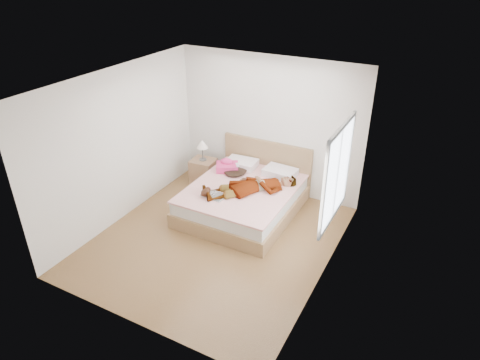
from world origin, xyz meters
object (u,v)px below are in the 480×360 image
at_px(woman, 252,184).
at_px(coffee_mug, 238,188).
at_px(bed, 245,197).
at_px(towel, 227,166).
at_px(magazine, 214,195).
at_px(nightstand, 203,170).
at_px(phone, 237,165).
at_px(plush_toy, 206,192).

bearing_deg(woman, coffee_mug, -98.92).
height_order(bed, towel, bed).
distance_m(magazine, coffee_mug, 0.45).
relative_size(woman, coffee_mug, 12.38).
height_order(woman, bed, bed).
xyz_separation_m(woman, nightstand, (-1.34, 0.53, -0.30)).
distance_m(bed, nightstand, 1.24).
xyz_separation_m(phone, nightstand, (-0.84, 0.13, -0.37)).
bearing_deg(woman, bed, -160.37).
height_order(woman, magazine, woman).
bearing_deg(phone, nightstand, 125.88).
xyz_separation_m(woman, bed, (-0.18, 0.09, -0.35)).
distance_m(phone, coffee_mug, 0.64).
bearing_deg(nightstand, phone, -9.01).
height_order(towel, plush_toy, towel).
xyz_separation_m(magazine, plush_toy, (-0.12, -0.05, 0.06)).
bearing_deg(plush_toy, coffee_mug, 45.10).
relative_size(coffee_mug, plush_toy, 0.57).
distance_m(coffee_mug, nightstand, 1.35).
relative_size(bed, magazine, 4.82).
bearing_deg(plush_toy, phone, 84.19).
relative_size(phone, coffee_mug, 0.72).
xyz_separation_m(woman, coffee_mug, (-0.20, -0.14, -0.06)).
relative_size(woman, plush_toy, 7.07).
distance_m(bed, plush_toy, 0.81).
distance_m(phone, bed, 0.61).
relative_size(phone, bed, 0.05).
bearing_deg(nightstand, towel, -7.36).
relative_size(towel, plush_toy, 2.14).
height_order(woman, phone, woman).
relative_size(magazine, coffee_mug, 3.17).
distance_m(plush_toy, nightstand, 1.33).
height_order(phone, magazine, phone).
bearing_deg(woman, magazine, -89.01).
distance_m(phone, towel, 0.28).
distance_m(woman, towel, 0.88).
height_order(phone, towel, same).
relative_size(bed, plush_toy, 8.73).
distance_m(towel, coffee_mug, 0.82).
relative_size(phone, towel, 0.19).
bearing_deg(bed, nightstand, 158.86).
distance_m(phone, plush_toy, 0.96).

